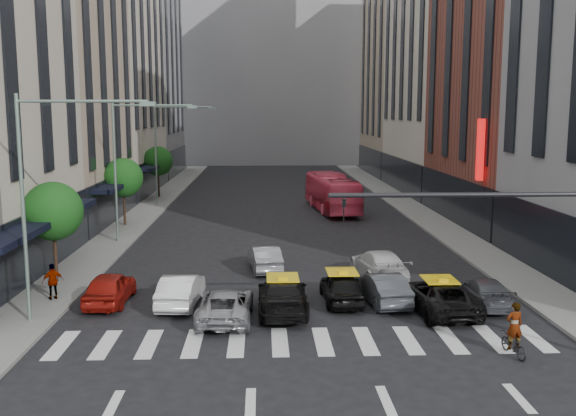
{
  "coord_description": "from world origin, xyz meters",
  "views": [
    {
      "loc": [
        -1.63,
        -21.24,
        8.45
      ],
      "look_at": [
        -0.42,
        8.32,
        4.0
      ],
      "focal_mm": 40.0,
      "sensor_mm": 36.0,
      "label": 1
    }
  ],
  "objects": [
    {
      "name": "building_right_b",
      "position": [
        17.0,
        27.0,
        13.0
      ],
      "size": [
        8.0,
        18.0,
        26.0
      ],
      "primitive_type": "cube",
      "color": "brown",
      "rests_on": "ground"
    },
    {
      "name": "building_far",
      "position": [
        0.0,
        85.0,
        18.0
      ],
      "size": [
        30.0,
        10.0,
        36.0
      ],
      "primitive_type": "cube",
      "color": "gray",
      "rests_on": "ground"
    },
    {
      "name": "rider",
      "position": [
        7.11,
        -0.18,
        1.66
      ],
      "size": [
        0.67,
        0.5,
        1.69
      ],
      "primitive_type": "imported",
      "rotation": [
        0.0,
        0.0,
        3.31
      ],
      "color": "gray",
      "rests_on": "motorcycle"
    },
    {
      "name": "tree_near",
      "position": [
        -11.8,
        10.0,
        3.65
      ],
      "size": [
        2.88,
        2.88,
        4.95
      ],
      "color": "black",
      "rests_on": "sidewalk_left"
    },
    {
      "name": "car_silver",
      "position": [
        -3.15,
        4.14,
        0.65
      ],
      "size": [
        2.27,
        4.71,
        1.29
      ],
      "primitive_type": "imported",
      "rotation": [
        0.0,
        0.0,
        3.11
      ],
      "color": "#9B9BA0",
      "rests_on": "ground"
    },
    {
      "name": "building_right_d",
      "position": [
        17.0,
        65.0,
        14.0
      ],
      "size": [
        8.0,
        18.0,
        28.0
      ],
      "primitive_type": "cube",
      "color": "tan",
      "rests_on": "ground"
    },
    {
      "name": "car_red",
      "position": [
        -8.41,
        6.63,
        0.72
      ],
      "size": [
        1.78,
        4.26,
        1.44
      ],
      "primitive_type": "imported",
      "rotation": [
        0.0,
        0.0,
        3.12
      ],
      "color": "maroon",
      "rests_on": "ground"
    },
    {
      "name": "streetlamp_near",
      "position": [
        -10.04,
        4.0,
        5.9
      ],
      "size": [
        5.38,
        0.25,
        9.0
      ],
      "color": "gray",
      "rests_on": "sidewalk_left"
    },
    {
      "name": "motorcycle",
      "position": [
        7.11,
        -0.18,
        0.41
      ],
      "size": [
        0.79,
        1.62,
        0.82
      ],
      "primitive_type": "imported",
      "rotation": [
        0.0,
        0.0,
        3.31
      ],
      "color": "black",
      "rests_on": "ground"
    },
    {
      "name": "sidewalk_left",
      "position": [
        -11.5,
        30.0,
        0.07
      ],
      "size": [
        3.0,
        96.0,
        0.15
      ],
      "primitive_type": "cube",
      "color": "slate",
      "rests_on": "ground"
    },
    {
      "name": "streetlamp_far",
      "position": [
        -10.04,
        36.0,
        5.9
      ],
      "size": [
        5.38,
        0.25,
        9.0
      ],
      "color": "gray",
      "rests_on": "sidewalk_left"
    },
    {
      "name": "streetlamp_mid",
      "position": [
        -10.04,
        20.0,
        5.9
      ],
      "size": [
        5.38,
        0.25,
        9.0
      ],
      "color": "gray",
      "rests_on": "sidewalk_left"
    },
    {
      "name": "sidewalk_right",
      "position": [
        11.5,
        30.0,
        0.07
      ],
      "size": [
        3.0,
        96.0,
        0.15
      ],
      "primitive_type": "cube",
      "color": "slate",
      "rests_on": "ground"
    },
    {
      "name": "tree_far",
      "position": [
        -11.8,
        42.0,
        3.65
      ],
      "size": [
        2.88,
        2.88,
        4.95
      ],
      "color": "black",
      "rests_on": "sidewalk_left"
    },
    {
      "name": "building_left_d",
      "position": [
        -17.0,
        65.0,
        15.0
      ],
      "size": [
        8.0,
        18.0,
        30.0
      ],
      "primitive_type": "cube",
      "color": "gray",
      "rests_on": "ground"
    },
    {
      "name": "traffic_signal",
      "position": [
        7.69,
        -1.0,
        4.47
      ],
      "size": [
        10.1,
        0.2,
        6.0
      ],
      "color": "black",
      "rests_on": "ground"
    },
    {
      "name": "liberty_sign",
      "position": [
        12.6,
        20.0,
        6.0
      ],
      "size": [
        0.3,
        0.7,
        4.0
      ],
      "color": "red",
      "rests_on": "ground"
    },
    {
      "name": "building_left_c",
      "position": [
        -17.0,
        46.0,
        18.0
      ],
      "size": [
        8.0,
        20.0,
        36.0
      ],
      "primitive_type": "cube",
      "color": "beige",
      "rests_on": "ground"
    },
    {
      "name": "car_row2_right",
      "position": [
        4.32,
        10.44,
        0.74
      ],
      "size": [
        2.62,
        5.27,
        1.47
      ],
      "primitive_type": "imported",
      "rotation": [
        0.0,
        0.0,
        3.25
      ],
      "color": "silver",
      "rests_on": "ground"
    },
    {
      "name": "ground",
      "position": [
        0.0,
        0.0,
        0.0
      ],
      "size": [
        160.0,
        160.0,
        0.0
      ],
      "primitive_type": "plane",
      "color": "black",
      "rests_on": "ground"
    },
    {
      "name": "pedestrian_far",
      "position": [
        -10.97,
        6.91,
        0.96
      ],
      "size": [
        1.02,
        0.82,
        1.62
      ],
      "primitive_type": "imported",
      "rotation": [
        0.0,
        0.0,
        3.68
      ],
      "color": "gray",
      "rests_on": "sidewalk_left"
    },
    {
      "name": "taxi_center",
      "position": [
        1.9,
        6.35,
        0.7
      ],
      "size": [
        1.76,
        4.14,
        1.39
      ],
      "primitive_type": "imported",
      "rotation": [
        0.0,
        0.0,
        3.17
      ],
      "color": "black",
      "rests_on": "ground"
    },
    {
      "name": "taxi_left",
      "position": [
        -0.78,
        5.1,
        0.75
      ],
      "size": [
        2.11,
        5.15,
        1.49
      ],
      "primitive_type": "imported",
      "rotation": [
        0.0,
        0.0,
        3.14
      ],
      "color": "black",
      "rests_on": "ground"
    },
    {
      "name": "building_left_b",
      "position": [
        -17.0,
        28.0,
        12.0
      ],
      "size": [
        8.0,
        16.0,
        24.0
      ],
      "primitive_type": "cube",
      "color": "tan",
      "rests_on": "ground"
    },
    {
      "name": "car_white_front",
      "position": [
        -5.21,
        6.23,
        0.7
      ],
      "size": [
        1.79,
        4.37,
        1.41
      ],
      "primitive_type": "imported",
      "rotation": [
        0.0,
        0.0,
        3.07
      ],
      "color": "silver",
      "rests_on": "ground"
    },
    {
      "name": "tree_mid",
      "position": [
        -11.8,
        26.0,
        3.65
      ],
      "size": [
        2.88,
        2.88,
        4.95
      ],
      "color": "black",
      "rests_on": "sidewalk_left"
    },
    {
      "name": "car_row2_left",
      "position": [
        -1.5,
        12.38,
        0.68
      ],
      "size": [
        1.96,
        4.29,
        1.37
      ],
      "primitive_type": "imported",
      "rotation": [
        0.0,
        0.0,
        3.27
      ],
      "color": "#A2A3A7",
      "rests_on": "ground"
    },
    {
      "name": "car_grey_mid",
      "position": [
        3.71,
        6.23,
        0.7
      ],
      "size": [
        1.99,
        4.4,
        1.4
      ],
      "primitive_type": "imported",
      "rotation": [
        0.0,
        0.0,
        3.26
      ],
      "color": "#3F4247",
      "rests_on": "ground"
    },
    {
      "name": "car_grey_curb",
      "position": [
        8.13,
        5.67,
        0.61
      ],
      "size": [
        1.99,
        4.31,
        1.22
      ],
      "primitive_type": "imported",
      "rotation": [
        0.0,
        0.0,
        3.07
      ],
      "color": "#414449",
      "rests_on": "ground"
    },
    {
      "name": "taxi_right",
      "position": [
        5.87,
        4.83,
        0.7
      ],
      "size": [
        2.74,
        5.22,
        1.4
      ],
      "primitive_type": "imported",
      "rotation": [
        0.0,
        0.0,
        3.23
      ],
      "color": "black",
      "rests_on": "ground"
    },
    {
      "name": "bus",
      "position": [
        4.36,
        33.06,
        1.57
      ],
      "size": [
        3.79,
        11.51,
        3.15
      ],
      "primitive_type": "imported",
      "rotation": [
        0.0,
        0.0,
        3.24
      ],
      "color": "#F24767",
      "rests_on": "ground"
    }
  ]
}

